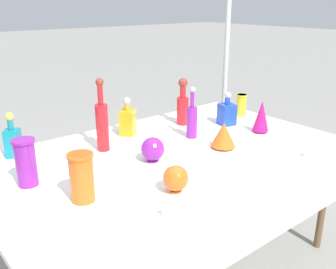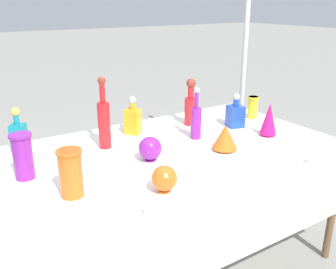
{
  "view_description": "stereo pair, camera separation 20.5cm",
  "coord_description": "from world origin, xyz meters",
  "px_view_note": "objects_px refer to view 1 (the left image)",
  "views": [
    {
      "loc": [
        -1.21,
        -1.5,
        1.55
      ],
      "look_at": [
        0.0,
        0.0,
        0.86
      ],
      "focal_mm": 40.0,
      "sensor_mm": 36.0,
      "label": 1
    },
    {
      "loc": [
        -1.04,
        -1.62,
        1.55
      ],
      "look_at": [
        0.0,
        0.0,
        0.86
      ],
      "focal_mm": 40.0,
      "sensor_mm": 36.0,
      "label": 2
    }
  ],
  "objects_px": {
    "square_decanter_1": "(128,120)",
    "cardboard_box_behind_left": "(33,196)",
    "tall_bottle_0": "(102,123)",
    "square_decanter_2": "(227,113)",
    "slender_vase_1": "(241,104)",
    "fluted_vase_0": "(224,135)",
    "round_bowl_0": "(153,149)",
    "fluted_vase_1": "(261,116)",
    "canopy_pole": "(225,74)",
    "round_bowl_1": "(176,178)",
    "slender_vase_0": "(26,161)",
    "square_decanter_0": "(13,140)",
    "tall_bottle_2": "(192,120)",
    "slender_vase_2": "(82,176)",
    "cardboard_box_behind_right": "(25,192)",
    "tall_bottle_1": "(183,105)"
  },
  "relations": [
    {
      "from": "tall_bottle_0",
      "to": "square_decanter_2",
      "type": "bearing_deg",
      "value": -7.56
    },
    {
      "from": "slender_vase_1",
      "to": "cardboard_box_behind_left",
      "type": "xyz_separation_m",
      "value": [
        -1.28,
        0.9,
        -0.7
      ]
    },
    {
      "from": "round_bowl_1",
      "to": "tall_bottle_1",
      "type": "bearing_deg",
      "value": 47.29
    },
    {
      "from": "slender_vase_0",
      "to": "canopy_pole",
      "type": "xyz_separation_m",
      "value": [
        2.07,
        0.72,
        0.05
      ]
    },
    {
      "from": "round_bowl_0",
      "to": "tall_bottle_0",
      "type": "bearing_deg",
      "value": 111.88
    },
    {
      "from": "square_decanter_2",
      "to": "slender_vase_1",
      "type": "distance_m",
      "value": 0.25
    },
    {
      "from": "tall_bottle_0",
      "to": "slender_vase_2",
      "type": "bearing_deg",
      "value": -128.11
    },
    {
      "from": "tall_bottle_1",
      "to": "square_decanter_0",
      "type": "bearing_deg",
      "value": 172.44
    },
    {
      "from": "round_bowl_1",
      "to": "round_bowl_0",
      "type": "bearing_deg",
      "value": 70.01
    },
    {
      "from": "square_decanter_0",
      "to": "round_bowl_0",
      "type": "xyz_separation_m",
      "value": [
        0.54,
        -0.52,
        -0.03
      ]
    },
    {
      "from": "slender_vase_0",
      "to": "square_decanter_0",
      "type": "bearing_deg",
      "value": 81.1
    },
    {
      "from": "round_bowl_1",
      "to": "cardboard_box_behind_left",
      "type": "relative_size",
      "value": 0.2
    },
    {
      "from": "tall_bottle_0",
      "to": "slender_vase_2",
      "type": "xyz_separation_m",
      "value": [
        -0.35,
        -0.44,
        -0.05
      ]
    },
    {
      "from": "slender_vase_1",
      "to": "fluted_vase_1",
      "type": "bearing_deg",
      "value": -119.72
    },
    {
      "from": "square_decanter_0",
      "to": "cardboard_box_behind_left",
      "type": "height_order",
      "value": "square_decanter_0"
    },
    {
      "from": "tall_bottle_2",
      "to": "fluted_vase_0",
      "type": "xyz_separation_m",
      "value": [
        0.02,
        -0.24,
        -0.03
      ]
    },
    {
      "from": "round_bowl_0",
      "to": "slender_vase_1",
      "type": "bearing_deg",
      "value": 14.76
    },
    {
      "from": "tall_bottle_2",
      "to": "cardboard_box_behind_right",
      "type": "bearing_deg",
      "value": 123.89
    },
    {
      "from": "square_decanter_1",
      "to": "fluted_vase_1",
      "type": "bearing_deg",
      "value": -35.49
    },
    {
      "from": "tall_bottle_0",
      "to": "fluted_vase_0",
      "type": "height_order",
      "value": "tall_bottle_0"
    },
    {
      "from": "slender_vase_1",
      "to": "fluted_vase_0",
      "type": "xyz_separation_m",
      "value": [
        -0.57,
        -0.36,
        -0.01
      ]
    },
    {
      "from": "cardboard_box_behind_right",
      "to": "square_decanter_1",
      "type": "bearing_deg",
      "value": -60.64
    },
    {
      "from": "tall_bottle_2",
      "to": "slender_vase_2",
      "type": "bearing_deg",
      "value": -161.79
    },
    {
      "from": "tall_bottle_0",
      "to": "square_decanter_2",
      "type": "height_order",
      "value": "tall_bottle_0"
    },
    {
      "from": "fluted_vase_1",
      "to": "canopy_pole",
      "type": "relative_size",
      "value": 0.09
    },
    {
      "from": "square_decanter_1",
      "to": "round_bowl_0",
      "type": "bearing_deg",
      "value": -106.39
    },
    {
      "from": "square_decanter_2",
      "to": "round_bowl_1",
      "type": "relative_size",
      "value": 1.85
    },
    {
      "from": "tall_bottle_0",
      "to": "square_decanter_2",
      "type": "distance_m",
      "value": 0.89
    },
    {
      "from": "slender_vase_1",
      "to": "round_bowl_1",
      "type": "distance_m",
      "value": 1.26
    },
    {
      "from": "tall_bottle_0",
      "to": "slender_vase_0",
      "type": "distance_m",
      "value": 0.51
    },
    {
      "from": "fluted_vase_1",
      "to": "cardboard_box_behind_right",
      "type": "height_order",
      "value": "fluted_vase_1"
    },
    {
      "from": "square_decanter_0",
      "to": "fluted_vase_1",
      "type": "relative_size",
      "value": 1.21
    },
    {
      "from": "square_decanter_1",
      "to": "fluted_vase_1",
      "type": "xyz_separation_m",
      "value": [
        0.68,
        -0.49,
        0.01
      ]
    },
    {
      "from": "tall_bottle_1",
      "to": "square_decanter_2",
      "type": "distance_m",
      "value": 0.3
    },
    {
      "from": "square_decanter_1",
      "to": "cardboard_box_behind_left",
      "type": "xyz_separation_m",
      "value": [
        -0.41,
        0.73,
        -0.7
      ]
    },
    {
      "from": "square_decanter_0",
      "to": "fluted_vase_1",
      "type": "height_order",
      "value": "square_decanter_0"
    },
    {
      "from": "tall_bottle_0",
      "to": "square_decanter_0",
      "type": "bearing_deg",
      "value": 152.36
    },
    {
      "from": "slender_vase_2",
      "to": "canopy_pole",
      "type": "relative_size",
      "value": 0.09
    },
    {
      "from": "slender_vase_2",
      "to": "cardboard_box_behind_right",
      "type": "relative_size",
      "value": 0.36
    },
    {
      "from": "fluted_vase_1",
      "to": "tall_bottle_0",
      "type": "bearing_deg",
      "value": 158.88
    },
    {
      "from": "square_decanter_0",
      "to": "square_decanter_1",
      "type": "height_order",
      "value": "square_decanter_0"
    },
    {
      "from": "fluted_vase_1",
      "to": "canopy_pole",
      "type": "bearing_deg",
      "value": 54.53
    },
    {
      "from": "square_decanter_1",
      "to": "fluted_vase_0",
      "type": "distance_m",
      "value": 0.61
    },
    {
      "from": "slender_vase_1",
      "to": "canopy_pole",
      "type": "relative_size",
      "value": 0.07
    },
    {
      "from": "slender_vase_0",
      "to": "fluted_vase_1",
      "type": "xyz_separation_m",
      "value": [
        1.41,
        -0.2,
        -0.01
      ]
    },
    {
      "from": "slender_vase_0",
      "to": "cardboard_box_behind_left",
      "type": "distance_m",
      "value": 1.29
    },
    {
      "from": "square_decanter_2",
      "to": "canopy_pole",
      "type": "distance_m",
      "value": 0.99
    },
    {
      "from": "square_decanter_2",
      "to": "fluted_vase_0",
      "type": "xyz_separation_m",
      "value": [
        -0.33,
        -0.28,
        -0.0
      ]
    },
    {
      "from": "tall_bottle_0",
      "to": "tall_bottle_1",
      "type": "height_order",
      "value": "tall_bottle_0"
    },
    {
      "from": "tall_bottle_1",
      "to": "fluted_vase_0",
      "type": "distance_m",
      "value": 0.49
    }
  ]
}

